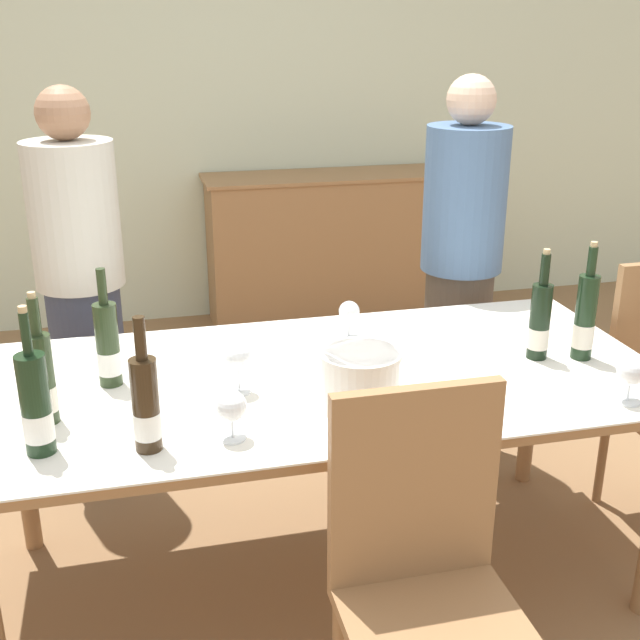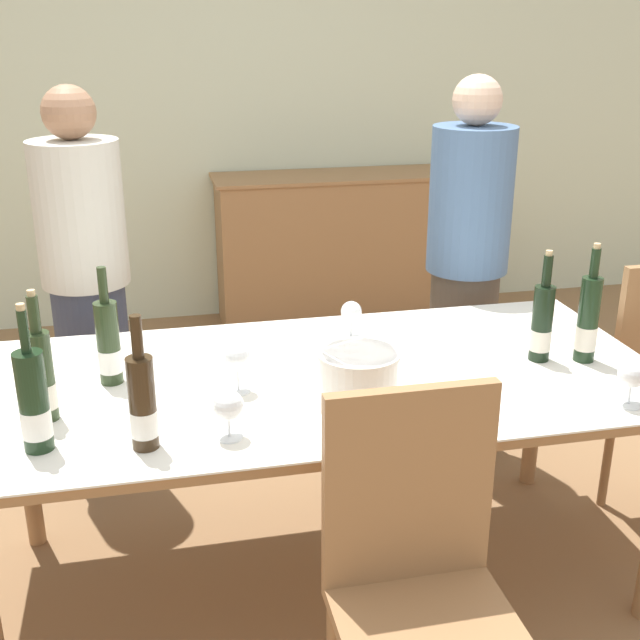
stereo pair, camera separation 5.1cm
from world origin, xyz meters
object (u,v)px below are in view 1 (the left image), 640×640
at_px(sideboard_cabinet, 335,248).
at_px(wine_bottle_2, 540,322).
at_px(wine_bottle_1, 585,318).
at_px(dining_table, 320,393).
at_px(wine_bottle_0, 108,346).
at_px(wine_glass_1, 238,358).
at_px(wine_bottle_4, 146,405).
at_px(wine_bottle_5, 36,407).
at_px(person_host, 83,296).
at_px(person_guest_left, 460,274).
at_px(wine_bottle_3, 43,379).
at_px(ice_bucket, 360,379).
at_px(wine_glass_2, 231,408).
at_px(chair_near_front, 426,569).
at_px(wine_glass_3, 631,372).
at_px(wine_glass_0, 349,313).

bearing_deg(sideboard_cabinet, wine_bottle_2, -89.40).
height_order(sideboard_cabinet, wine_bottle_1, wine_bottle_1).
xyz_separation_m(dining_table, wine_bottle_0, (-0.62, 0.08, 0.18)).
distance_m(wine_bottle_2, wine_glass_1, 0.97).
bearing_deg(wine_bottle_2, wine_bottle_4, -166.15).
height_order(dining_table, wine_bottle_0, wine_bottle_0).
relative_size(sideboard_cabinet, wine_bottle_2, 4.36).
xyz_separation_m(sideboard_cabinet, wine_bottle_5, (-1.48, -2.72, 0.42)).
bearing_deg(wine_bottle_1, person_host, 149.75).
relative_size(person_host, person_guest_left, 0.99).
bearing_deg(wine_bottle_3, wine_bottle_4, -39.47).
relative_size(dining_table, person_guest_left, 1.33).
height_order(ice_bucket, person_guest_left, person_guest_left).
distance_m(wine_bottle_0, wine_glass_2, 0.52).
bearing_deg(dining_table, chair_near_front, -83.54).
distance_m(ice_bucket, wine_bottle_2, 0.69).
xyz_separation_m(wine_glass_3, chair_near_front, (-0.73, -0.33, -0.28)).
relative_size(wine_glass_0, chair_near_front, 0.13).
height_order(wine_bottle_5, wine_glass_1, wine_bottle_5).
height_order(wine_glass_2, wine_glass_3, wine_glass_3).
distance_m(wine_glass_0, person_guest_left, 0.77).
xyz_separation_m(wine_glass_1, person_guest_left, (1.04, 0.81, -0.07)).
relative_size(wine_bottle_5, wine_glass_3, 2.84).
bearing_deg(person_host, wine_bottle_3, -93.60).
distance_m(sideboard_cabinet, chair_near_front, 3.21).
xyz_separation_m(wine_glass_0, person_guest_left, (0.61, 0.47, -0.05)).
relative_size(wine_bottle_5, wine_glass_1, 2.53).
height_order(wine_bottle_1, wine_bottle_4, wine_bottle_1).
bearing_deg(person_guest_left, wine_bottle_3, -150.86).
relative_size(wine_bottle_5, wine_glass_2, 2.89).
height_order(sideboard_cabinet, ice_bucket, ice_bucket).
bearing_deg(wine_bottle_2, dining_table, 177.46).
xyz_separation_m(wine_bottle_0, person_host, (-0.11, 0.77, -0.09)).
height_order(wine_bottle_2, wine_bottle_3, wine_bottle_3).
bearing_deg(wine_bottle_5, person_host, 86.77).
relative_size(sideboard_cabinet, wine_glass_3, 11.47).
xyz_separation_m(wine_bottle_1, wine_bottle_2, (-0.14, 0.04, -0.01)).
bearing_deg(ice_bucket, wine_bottle_0, 153.85).
bearing_deg(wine_glass_0, wine_bottle_1, -27.02).
relative_size(wine_bottle_0, wine_glass_0, 2.76).
bearing_deg(dining_table, wine_bottle_2, -2.54).
height_order(dining_table, wine_bottle_3, wine_bottle_3).
bearing_deg(person_host, ice_bucket, -54.60).
height_order(wine_bottle_4, wine_bottle_5, wine_bottle_5).
height_order(wine_bottle_3, wine_bottle_5, wine_bottle_5).
bearing_deg(wine_glass_1, wine_bottle_3, -173.74).
bearing_deg(wine_glass_3, ice_bucket, 169.48).
distance_m(wine_bottle_5, chair_near_front, 1.03).
xyz_separation_m(wine_glass_0, person_host, (-0.90, 0.57, -0.06)).
xyz_separation_m(wine_bottle_1, wine_glass_3, (-0.04, -0.32, -0.04)).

